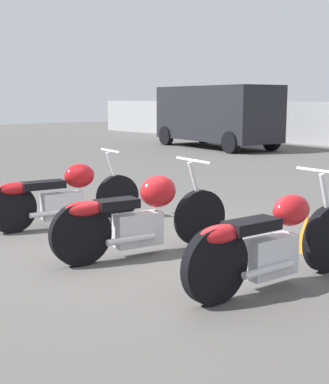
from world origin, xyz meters
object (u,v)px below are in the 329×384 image
motorcycle_slot_0 (64,195)px  motorcycle_slot_2 (273,242)px  motorcycle_slot_1 (141,216)px  traffic_cone_near (307,232)px  parked_van (216,114)px

motorcycle_slot_0 → motorcycle_slot_2: (3.36, 0.16, 0.00)m
motorcycle_slot_0 → motorcycle_slot_1: (1.77, -0.09, 0.02)m
traffic_cone_near → motorcycle_slot_2: bearing=-69.4°
motorcycle_slot_0 → motorcycle_slot_1: size_ratio=1.01×
motorcycle_slot_1 → motorcycle_slot_0: bearing=-172.3°
parked_van → motorcycle_slot_2: bearing=-126.1°
motorcycle_slot_1 → traffic_cone_near: size_ratio=4.88×
motorcycle_slot_0 → parked_van: parked_van is taller
parked_van → motorcycle_slot_1: bearing=-131.6°
parked_van → traffic_cone_near: size_ratio=11.85×
motorcycle_slot_1 → parked_van: 13.49m
motorcycle_slot_2 → traffic_cone_near: motorcycle_slot_2 is taller
traffic_cone_near → motorcycle_slot_0: bearing=-153.9°
motorcycle_slot_0 → motorcycle_slot_2: 3.36m
motorcycle_slot_0 → motorcycle_slot_2: bearing=12.3°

